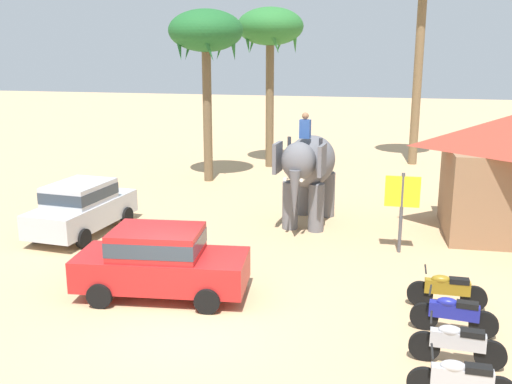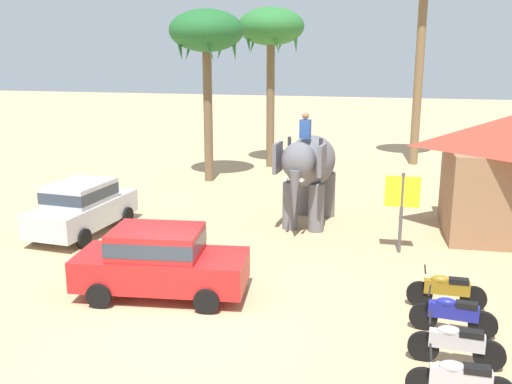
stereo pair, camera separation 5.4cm
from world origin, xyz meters
name	(u,v)px [view 2 (the right image)]	position (x,y,z in m)	size (l,w,h in m)	color
ground_plane	(181,323)	(0.00, 0.00, 0.00)	(120.00, 120.00, 0.00)	tan
car_sedan_foreground	(160,260)	(-0.98, 1.33, 0.93)	(4.25, 2.19, 1.70)	red
car_parked_far_side	(82,206)	(-5.29, 5.45, 0.93)	(2.18, 4.25, 1.70)	#B7BABF
elephant_with_mahout	(309,167)	(1.69, 8.07, 1.99)	(1.91, 3.95, 3.88)	slate
motorcycle_nearest_camera	(460,380)	(5.66, -1.83, 0.46)	(1.80, 0.55, 0.94)	black
motorcycle_second_in_row	(456,343)	(5.72, -0.51, 0.46)	(1.80, 0.55, 0.94)	black
motorcycle_mid_row	(453,314)	(5.78, 0.81, 0.46)	(1.80, 0.55, 0.94)	black
motorcycle_fourth_in_row	(446,290)	(5.75, 2.11, 0.46)	(1.80, 0.55, 0.94)	black
palm_tree_behind_elephant	(207,35)	(-3.58, 13.78, 6.37)	(3.20, 3.20, 7.47)	brown
palm_tree_left_of_road	(271,31)	(-1.54, 17.57, 6.63)	(3.20, 3.20, 7.74)	brown
signboard_yellow	(402,197)	(4.73, 5.81, 1.69)	(1.00, 0.10, 2.40)	#4C4C51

